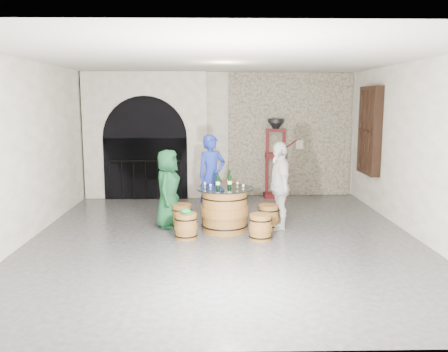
{
  "coord_description": "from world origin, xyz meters",
  "views": [
    {
      "loc": [
        -0.18,
        -8.38,
        2.47
      ],
      "look_at": [
        0.01,
        0.56,
        1.05
      ],
      "focal_mm": 38.0,
      "sensor_mm": 36.0,
      "label": 1
    }
  ],
  "objects_px": {
    "person_green": "(168,189)",
    "person_blue": "(212,176)",
    "barrel_stool_near_right": "(260,227)",
    "person_white": "(279,185)",
    "barrel_stool_left": "(182,216)",
    "wine_bottle_center": "(230,181)",
    "wine_bottle_right": "(229,180)",
    "barrel_stool_far": "(215,209)",
    "barrel_table": "(225,210)",
    "corking_press": "(275,152)",
    "side_barrel": "(228,193)",
    "barrel_stool_right": "(268,217)",
    "wine_bottle_left": "(218,182)",
    "barrel_stool_near_left": "(186,226)"
  },
  "relations": [
    {
      "from": "person_green",
      "to": "wine_bottle_right",
      "type": "height_order",
      "value": "person_green"
    },
    {
      "from": "barrel_stool_left",
      "to": "wine_bottle_center",
      "type": "distance_m",
      "value": 1.21
    },
    {
      "from": "barrel_stool_far",
      "to": "barrel_stool_right",
      "type": "height_order",
      "value": "same"
    },
    {
      "from": "person_blue",
      "to": "wine_bottle_center",
      "type": "xyz_separation_m",
      "value": [
        0.35,
        -1.21,
        0.09
      ]
    },
    {
      "from": "side_barrel",
      "to": "person_white",
      "type": "bearing_deg",
      "value": -66.22
    },
    {
      "from": "barrel_stool_near_left",
      "to": "wine_bottle_left",
      "type": "bearing_deg",
      "value": 37.69
    },
    {
      "from": "barrel_table",
      "to": "barrel_stool_right",
      "type": "distance_m",
      "value": 0.89
    },
    {
      "from": "person_blue",
      "to": "wine_bottle_center",
      "type": "height_order",
      "value": "person_blue"
    },
    {
      "from": "barrel_table",
      "to": "barrel_stool_near_left",
      "type": "height_order",
      "value": "barrel_table"
    },
    {
      "from": "person_green",
      "to": "person_blue",
      "type": "relative_size",
      "value": 0.87
    },
    {
      "from": "barrel_stool_far",
      "to": "corking_press",
      "type": "relative_size",
      "value": 0.23
    },
    {
      "from": "person_green",
      "to": "corking_press",
      "type": "bearing_deg",
      "value": -30.96
    },
    {
      "from": "barrel_stool_near_right",
      "to": "person_white",
      "type": "distance_m",
      "value": 1.1
    },
    {
      "from": "corking_press",
      "to": "barrel_table",
      "type": "bearing_deg",
      "value": -113.9
    },
    {
      "from": "barrel_stool_left",
      "to": "barrel_stool_near_right",
      "type": "height_order",
      "value": "same"
    },
    {
      "from": "person_green",
      "to": "wine_bottle_left",
      "type": "xyz_separation_m",
      "value": [
        0.98,
        -0.37,
        0.2
      ]
    },
    {
      "from": "wine_bottle_right",
      "to": "person_white",
      "type": "bearing_deg",
      "value": 2.41
    },
    {
      "from": "barrel_table",
      "to": "side_barrel",
      "type": "bearing_deg",
      "value": 86.59
    },
    {
      "from": "person_white",
      "to": "wine_bottle_center",
      "type": "height_order",
      "value": "person_white"
    },
    {
      "from": "barrel_stool_far",
      "to": "wine_bottle_center",
      "type": "bearing_deg",
      "value": -72.23
    },
    {
      "from": "barrel_stool_near_right",
      "to": "person_white",
      "type": "bearing_deg",
      "value": 61.07
    },
    {
      "from": "barrel_stool_right",
      "to": "wine_bottle_left",
      "type": "xyz_separation_m",
      "value": [
        -0.99,
        -0.21,
        0.74
      ]
    },
    {
      "from": "barrel_stool_left",
      "to": "person_white",
      "type": "height_order",
      "value": "person_white"
    },
    {
      "from": "person_blue",
      "to": "wine_bottle_center",
      "type": "relative_size",
      "value": 5.43
    },
    {
      "from": "barrel_stool_right",
      "to": "wine_bottle_center",
      "type": "distance_m",
      "value": 1.07
    },
    {
      "from": "wine_bottle_right",
      "to": "side_barrel",
      "type": "distance_m",
      "value": 2.26
    },
    {
      "from": "barrel_table",
      "to": "person_blue",
      "type": "relative_size",
      "value": 0.62
    },
    {
      "from": "barrel_stool_far",
      "to": "wine_bottle_right",
      "type": "bearing_deg",
      "value": -69.12
    },
    {
      "from": "person_green",
      "to": "barrel_stool_near_right",
      "type": "bearing_deg",
      "value": -108.27
    },
    {
      "from": "person_green",
      "to": "corking_press",
      "type": "height_order",
      "value": "corking_press"
    },
    {
      "from": "barrel_stool_left",
      "to": "person_green",
      "type": "bearing_deg",
      "value": 164.29
    },
    {
      "from": "corking_press",
      "to": "wine_bottle_left",
      "type": "bearing_deg",
      "value": -115.42
    },
    {
      "from": "barrel_stool_far",
      "to": "wine_bottle_center",
      "type": "height_order",
      "value": "wine_bottle_center"
    },
    {
      "from": "person_green",
      "to": "barrel_table",
      "type": "bearing_deg",
      "value": -96.1
    },
    {
      "from": "wine_bottle_left",
      "to": "wine_bottle_center",
      "type": "bearing_deg",
      "value": 16.57
    },
    {
      "from": "person_blue",
      "to": "barrel_stool_right",
      "type": "bearing_deg",
      "value": -72.35
    },
    {
      "from": "barrel_table",
      "to": "wine_bottle_right",
      "type": "distance_m",
      "value": 0.58
    },
    {
      "from": "barrel_table",
      "to": "side_barrel",
      "type": "xyz_separation_m",
      "value": [
        0.14,
        2.3,
        -0.12
      ]
    },
    {
      "from": "barrel_stool_near_left",
      "to": "corking_press",
      "type": "distance_m",
      "value": 4.36
    },
    {
      "from": "barrel_stool_far",
      "to": "person_blue",
      "type": "height_order",
      "value": "person_blue"
    },
    {
      "from": "wine_bottle_center",
      "to": "person_green",
      "type": "bearing_deg",
      "value": 165.84
    },
    {
      "from": "barrel_stool_right",
      "to": "wine_bottle_right",
      "type": "xyz_separation_m",
      "value": [
        -0.77,
        -0.0,
        0.74
      ]
    },
    {
      "from": "barrel_stool_near_right",
      "to": "wine_bottle_right",
      "type": "xyz_separation_m",
      "value": [
        -0.54,
        0.75,
        0.74
      ]
    },
    {
      "from": "barrel_stool_left",
      "to": "corking_press",
      "type": "bearing_deg",
      "value": 53.28
    },
    {
      "from": "barrel_stool_far",
      "to": "wine_bottle_right",
      "type": "distance_m",
      "value": 1.06
    },
    {
      "from": "barrel_table",
      "to": "barrel_stool_near_right",
      "type": "relative_size",
      "value": 2.32
    },
    {
      "from": "barrel_stool_left",
      "to": "wine_bottle_right",
      "type": "distance_m",
      "value": 1.19
    },
    {
      "from": "barrel_stool_left",
      "to": "side_barrel",
      "type": "bearing_deg",
      "value": 64.64
    },
    {
      "from": "barrel_stool_near_left",
      "to": "person_green",
      "type": "bearing_deg",
      "value": 115.73
    },
    {
      "from": "barrel_table",
      "to": "barrel_stool_far",
      "type": "distance_m",
      "value": 0.89
    }
  ]
}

